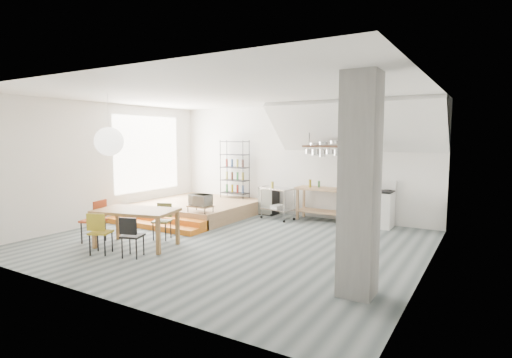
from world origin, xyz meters
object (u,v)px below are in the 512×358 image
Objects in this scene: rolling_cart at (278,199)px; mini_fridge at (269,201)px; dining_table at (136,213)px; stove at (381,208)px.

mini_fridge is (-0.58, 0.54, -0.17)m from rolling_cart.
rolling_cart reaches higher than dining_table.
mini_fridge is (0.67, 4.52, -0.29)m from dining_table.
rolling_cart is 0.81m from mini_fridge.
stove reaches higher than dining_table.
stove is 0.64× the size of dining_table.
stove is 5.97m from dining_table.
dining_table is 1.86× the size of rolling_cart.
dining_table is 4.17m from rolling_cart.
stove is 2.75m from rolling_cart.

